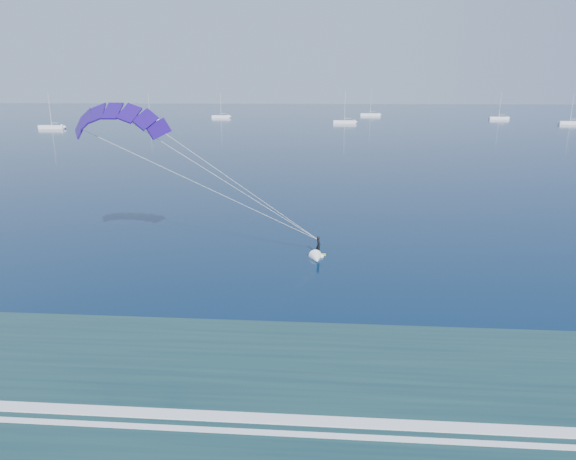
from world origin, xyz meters
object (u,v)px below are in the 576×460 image
at_px(kitesurfer_rig, 223,180).
at_px(sailboat_2, 221,116).
at_px(sailboat_5, 570,122).
at_px(sailboat_0, 52,127).
at_px(sailboat_8, 499,118).
at_px(sailboat_4, 370,114).
at_px(sailboat_1, 150,121).
at_px(sailboat_3, 345,122).

xyz_separation_m(kitesurfer_rig, sailboat_2, (-41.89, 203.91, -6.19)).
bearing_deg(sailboat_5, sailboat_0, -168.98).
bearing_deg(sailboat_8, sailboat_4, 154.12).
bearing_deg(sailboat_1, sailboat_4, 32.11).
bearing_deg(sailboat_1, kitesurfer_rig, -69.27).
bearing_deg(sailboat_4, sailboat_2, -161.42).
relative_size(kitesurfer_rig, sailboat_1, 1.71).
bearing_deg(sailboat_0, sailboat_2, 56.94).
bearing_deg(sailboat_4, sailboat_5, -37.98).
bearing_deg(sailboat_2, sailboat_5, -12.76).
distance_m(sailboat_1, sailboat_2, 41.11).
relative_size(sailboat_2, sailboat_5, 0.99).
bearing_deg(sailboat_3, sailboat_8, 24.37).
relative_size(sailboat_5, sailboat_8, 0.96).
relative_size(sailboat_0, sailboat_3, 0.98).
bearing_deg(kitesurfer_rig, sailboat_0, 122.81).
height_order(kitesurfer_rig, sailboat_1, kitesurfer_rig).
relative_size(kitesurfer_rig, sailboat_3, 1.62).
xyz_separation_m(kitesurfer_rig, sailboat_3, (14.56, 169.89, -6.18)).
distance_m(sailboat_0, sailboat_4, 148.76).
xyz_separation_m(sailboat_1, sailboat_4, (93.26, 58.52, 0.01)).
relative_size(sailboat_1, sailboat_4, 0.87).
bearing_deg(sailboat_2, kitesurfer_rig, -78.39).
xyz_separation_m(sailboat_2, sailboat_3, (56.45, -34.02, 0.01)).
xyz_separation_m(sailboat_1, sailboat_3, (78.62, 0.60, 0.01)).
height_order(sailboat_3, sailboat_8, sailboat_3).
relative_size(sailboat_0, sailboat_1, 1.04).
bearing_deg(sailboat_3, sailboat_0, -160.91).
distance_m(sailboat_0, sailboat_8, 183.25).
xyz_separation_m(sailboat_0, sailboat_8, (170.75, 66.51, 0.00)).
relative_size(sailboat_2, sailboat_8, 0.95).
relative_size(sailboat_1, sailboat_5, 1.00).
bearing_deg(kitesurfer_rig, sailboat_8, 67.38).
bearing_deg(sailboat_2, sailboat_1, -122.63).
height_order(sailboat_4, sailboat_5, sailboat_4).
distance_m(sailboat_2, sailboat_3, 65.91).
distance_m(sailboat_0, sailboat_3, 107.35).
bearing_deg(sailboat_0, sailboat_3, 19.09).
height_order(sailboat_2, sailboat_4, sailboat_4).
bearing_deg(sailboat_3, sailboat_4, 75.81).
distance_m(sailboat_0, sailboat_5, 191.81).
distance_m(sailboat_2, sailboat_4, 75.00).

